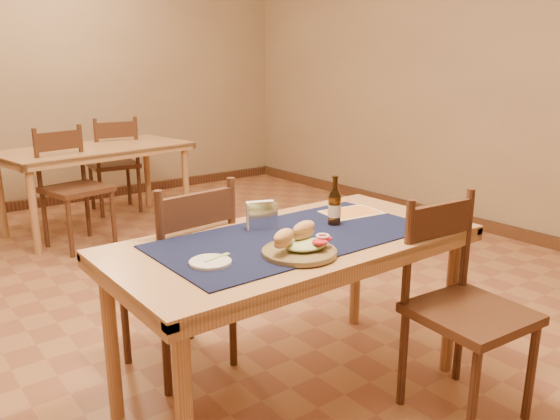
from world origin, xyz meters
TOP-DOWN VIEW (x-y plane):
  - room at (0.00, 0.00)m, footprint 6.04×7.04m
  - main_table at (0.00, -0.80)m, footprint 1.60×0.80m
  - placemat at (0.00, -0.80)m, footprint 1.20×0.60m
  - baseboard at (0.00, 0.00)m, footprint 6.00×7.00m
  - back_table at (0.26, 2.37)m, footprint 1.76×1.08m
  - chair_main_far at (-0.30, -0.31)m, footprint 0.49×0.49m
  - chair_main_near at (0.49, -1.33)m, footprint 0.47×0.47m
  - chair_back_near at (-0.09, 1.95)m, footprint 0.54×0.54m
  - chair_back_far at (0.59, 2.78)m, footprint 0.50×0.50m
  - sandwich_plate at (-0.13, -0.99)m, footprint 0.29×0.29m
  - side_plate at (-0.46, -0.87)m, footprint 0.16×0.16m
  - fork at (-0.41, -0.86)m, footprint 0.12×0.04m
  - beer_bottle at (0.26, -0.78)m, footprint 0.06×0.06m
  - napkin_holder at (-0.05, -0.63)m, footprint 0.15×0.10m
  - menu_card at (0.47, -0.68)m, footprint 0.30×0.24m

SIDE VIEW (x-z plane):
  - baseboard at x=0.00m, z-range 0.00..0.10m
  - chair_main_near at x=0.49m, z-range 0.02..0.96m
  - chair_main_far at x=-0.30m, z-range 0.02..0.98m
  - chair_back_far at x=0.59m, z-range 0.02..0.99m
  - chair_back_near at x=-0.09m, z-range 0.02..1.00m
  - main_table at x=0.00m, z-range 0.29..1.04m
  - back_table at x=0.26m, z-range 0.29..1.04m
  - placemat at x=0.00m, z-range 0.75..0.76m
  - menu_card at x=0.47m, z-range 0.76..0.76m
  - side_plate at x=-0.46m, z-range 0.76..0.77m
  - fork at x=-0.41m, z-range 0.77..0.77m
  - sandwich_plate at x=-0.13m, z-range 0.73..0.84m
  - napkin_holder at x=-0.05m, z-range 0.75..0.88m
  - beer_bottle at x=0.26m, z-range 0.73..0.95m
  - room at x=0.00m, z-range -0.02..2.82m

